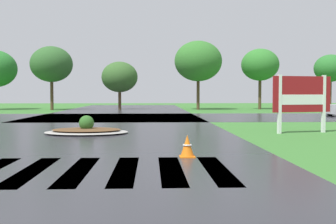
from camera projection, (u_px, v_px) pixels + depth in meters
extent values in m
cube|color=#2B2B30|center=(83.00, 138.00, 14.20)|extent=(10.67, 80.00, 0.01)
cube|color=#2B2B30|center=(114.00, 117.00, 26.27)|extent=(90.00, 9.60, 0.01)
cube|color=white|center=(32.00, 171.00, 8.09)|extent=(0.45, 3.21, 0.01)
cube|color=white|center=(79.00, 170.00, 8.13)|extent=(0.45, 3.21, 0.01)
cube|color=white|center=(125.00, 170.00, 8.17)|extent=(0.45, 3.21, 0.01)
cube|color=white|center=(171.00, 170.00, 8.20)|extent=(0.45, 3.21, 0.01)
cube|color=white|center=(217.00, 169.00, 8.24)|extent=(0.45, 3.21, 0.01)
cube|color=white|center=(324.00, 104.00, 16.07)|extent=(0.14, 0.14, 2.20)
cube|color=white|center=(279.00, 104.00, 15.56)|extent=(0.14, 0.14, 2.20)
cube|color=maroon|center=(302.00, 94.00, 15.80)|extent=(2.39, 0.64, 1.36)
cube|color=white|center=(302.00, 100.00, 15.81)|extent=(1.82, 0.51, 0.38)
ellipsoid|color=#9E9B93|center=(87.00, 132.00, 15.63)|extent=(3.09, 2.29, 0.12)
ellipsoid|color=brown|center=(87.00, 130.00, 15.62)|extent=(2.54, 1.88, 0.10)
sphere|color=#2D6023|center=(86.00, 123.00, 15.61)|extent=(0.56, 0.56, 0.56)
cylinder|color=black|center=(330.00, 111.00, 28.61)|extent=(0.65, 0.24, 0.64)
cone|color=orange|center=(187.00, 146.00, 9.82)|extent=(0.34, 0.34, 0.53)
torus|color=white|center=(187.00, 145.00, 9.82)|extent=(0.22, 0.22, 0.04)
cube|color=orange|center=(187.00, 157.00, 9.83)|extent=(0.36, 0.36, 0.03)
cylinder|color=#4C3823|center=(52.00, 94.00, 37.78)|extent=(0.28, 0.28, 2.81)
ellipsoid|color=#2E5C29|center=(51.00, 64.00, 37.66)|extent=(3.78, 3.78, 3.21)
cylinder|color=#4C3823|center=(120.00, 100.00, 39.16)|extent=(0.28, 0.28, 1.86)
ellipsoid|color=#365E29|center=(120.00, 77.00, 39.07)|extent=(3.36, 3.36, 2.85)
cylinder|color=#4C3823|center=(198.00, 94.00, 38.71)|extent=(0.28, 0.28, 2.95)
ellipsoid|color=#33722A|center=(198.00, 61.00, 38.58)|extent=(4.37, 4.37, 3.72)
cylinder|color=#4C3823|center=(260.00, 94.00, 39.58)|extent=(0.28, 0.28, 2.96)
ellipsoid|color=#30782B|center=(260.00, 65.00, 39.46)|extent=(3.54, 3.54, 3.01)
cylinder|color=#4C3823|center=(330.00, 94.00, 39.72)|extent=(0.28, 0.28, 2.82)
ellipsoid|color=#2A6F2C|center=(330.00, 68.00, 39.61)|extent=(3.04, 3.04, 2.58)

